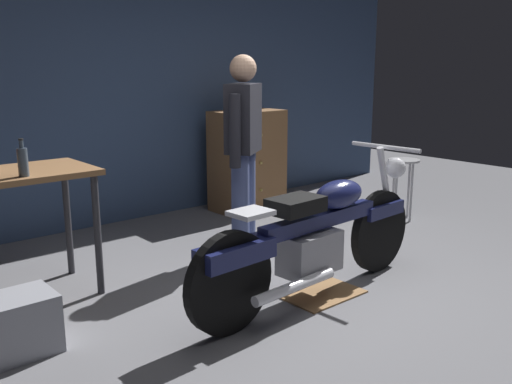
% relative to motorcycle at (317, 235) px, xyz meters
% --- Properties ---
extents(ground_plane, '(12.00, 12.00, 0.00)m').
position_rel_motorcycle_xyz_m(ground_plane, '(-0.03, -0.09, -0.45)').
color(ground_plane, slate).
extents(back_wall, '(8.00, 0.12, 3.10)m').
position_rel_motorcycle_xyz_m(back_wall, '(-0.03, 2.71, 1.10)').
color(back_wall, '#384C70').
rests_on(back_wall, ground_plane).
extents(motorcycle, '(2.19, 0.60, 1.00)m').
position_rel_motorcycle_xyz_m(motorcycle, '(0.00, 0.00, 0.00)').
color(motorcycle, black).
rests_on(motorcycle, ground_plane).
extents(person_standing, '(0.48, 0.40, 1.67)m').
position_rel_motorcycle_xyz_m(person_standing, '(0.21, 1.05, 0.48)').
color(person_standing, '#495688').
rests_on(person_standing, ground_plane).
extents(shop_stool, '(0.32, 0.32, 0.64)m').
position_rel_motorcycle_xyz_m(shop_stool, '(2.14, 0.80, 0.05)').
color(shop_stool, '#B2B2B7').
rests_on(shop_stool, ground_plane).
extents(wooden_dresser, '(0.80, 0.47, 1.10)m').
position_rel_motorcycle_xyz_m(wooden_dresser, '(1.22, 2.21, 0.10)').
color(wooden_dresser, brown).
rests_on(wooden_dresser, ground_plane).
extents(drip_tray, '(0.56, 0.40, 0.01)m').
position_rel_motorcycle_xyz_m(drip_tray, '(0.06, 0.00, -0.44)').
color(drip_tray, olive).
rests_on(drip_tray, ground_plane).
extents(storage_bin, '(0.44, 0.32, 0.34)m').
position_rel_motorcycle_xyz_m(storage_bin, '(-1.86, 0.54, -0.28)').
color(storage_bin, gray).
rests_on(storage_bin, ground_plane).
extents(bottle, '(0.06, 0.06, 0.24)m').
position_rel_motorcycle_xyz_m(bottle, '(-1.56, 1.07, 0.55)').
color(bottle, '#3F4C59').
rests_on(bottle, workbench).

